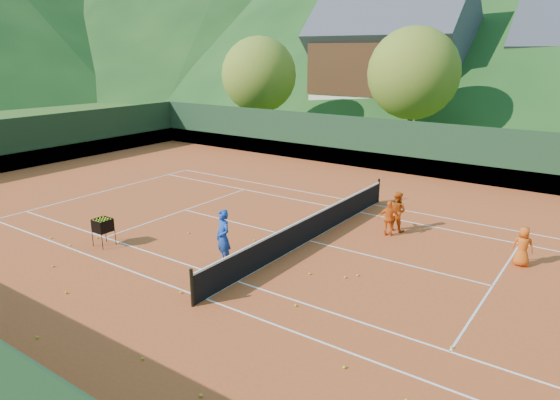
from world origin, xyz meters
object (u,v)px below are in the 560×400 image
Objects in this scene: coach at (223,237)px; tennis_net at (309,228)px; student_b at (389,218)px; student_c at (523,246)px; ball_hopper at (103,226)px; student_a at (397,211)px; chalet_left at (391,63)px.

tennis_net is at bearing 92.74° from coach.
student_c is at bearing 155.52° from student_b.
student_b is at bearing 45.50° from tennis_net.
student_c reaches higher than ball_hopper.
student_a is (3.35, 6.25, -0.15)m from coach.
chalet_left is (-4.27, 34.61, 4.88)m from ball_hopper.
chalet_left is at bearing 108.43° from tennis_net.
chalet_left is at bearing -70.32° from student_c.
student_c is 32.95m from chalet_left.
student_a is 0.13× the size of tennis_net.
coach is 4.71m from ball_hopper.
student_b is 10.41m from ball_hopper.
student_a is at bearing -112.83° from student_b.
student_c is at bearing 28.12° from ball_hopper.
ball_hopper is at bearing 53.66° from student_a.
ball_hopper is at bearing -141.77° from coach.
student_a is 1.54× the size of ball_hopper.
chalet_left is at bearing -55.85° from student_a.
coach reaches higher than student_a.
ball_hopper is at bearing 16.81° from student_c.
student_c is 1.32× the size of ball_hopper.
coach reaches higher than student_b.
student_a is 4.70m from student_c.
coach is 1.39× the size of student_c.
tennis_net is 0.87× the size of chalet_left.
coach is 0.13× the size of chalet_left.
student_c is (7.97, 5.41, -0.26)m from coach.
ball_hopper is at bearing -82.97° from chalet_left.
student_a is 10.89m from ball_hopper.
ball_hopper is (-12.50, -6.68, 0.09)m from student_c.
tennis_net is 7.36m from ball_hopper.
student_a is at bearing 43.67° from ball_hopper.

